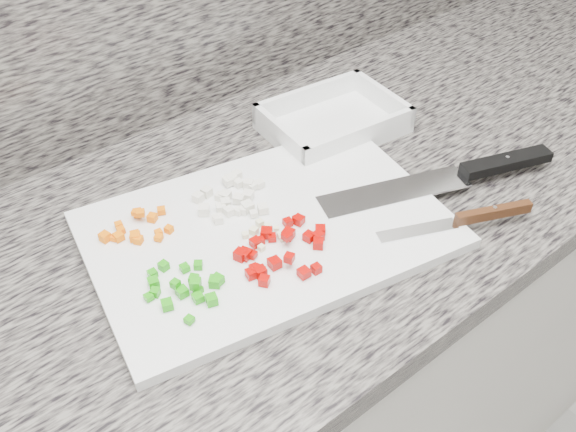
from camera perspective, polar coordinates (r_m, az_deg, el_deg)
name	(u,v)px	position (r m, az deg, el deg)	size (l,w,h in m)	color
cabinet	(213,431)	(1.26, -6.67, -18.48)	(3.92, 0.62, 0.86)	white
countertop	(188,259)	(0.90, -8.86, -3.78)	(3.96, 0.64, 0.04)	#646058
cutting_board	(268,230)	(0.89, -1.80, -1.23)	(0.49, 0.32, 0.02)	white
carrot_pile	(136,229)	(0.90, -13.40, -1.09)	(0.10, 0.08, 0.02)	orange
onion_pile	(232,197)	(0.93, -5.00, 1.71)	(0.11, 0.11, 0.01)	white
green_pepper_pile	(187,286)	(0.81, -8.96, -6.17)	(0.09, 0.11, 0.02)	#209C0E
red_pepper_pile	(280,249)	(0.84, -0.76, -2.98)	(0.14, 0.11, 0.02)	#A30502
garlic_pile	(264,232)	(0.87, -2.16, -1.46)	(0.05, 0.05, 0.01)	beige
chef_knife	(469,172)	(1.01, 15.79, 3.79)	(0.37, 0.16, 0.02)	silver
paring_knife	(474,217)	(0.93, 16.24, -0.09)	(0.22, 0.11, 0.02)	silver
tray	(333,122)	(1.10, 4.02, 8.34)	(0.24, 0.18, 0.05)	white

